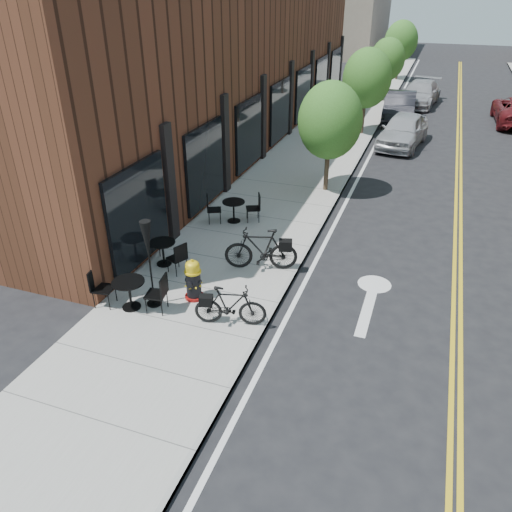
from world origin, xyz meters
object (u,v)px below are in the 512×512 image
at_px(bistro_set_c, 234,208).
at_px(parked_car_c, 420,93).
at_px(bicycle_left, 261,249).
at_px(patio_umbrella, 148,246).
at_px(parked_car_b, 399,107).
at_px(bistro_set_b, 163,250).
at_px(bicycle_right, 230,306).
at_px(bistro_set_a, 129,290).
at_px(fire_hydrant, 193,280).
at_px(parked_car_a, 403,130).

xyz_separation_m(bistro_set_c, parked_car_c, (4.31, 19.64, 0.14)).
relative_size(bicycle_left, patio_umbrella, 0.89).
bearing_deg(parked_car_b, bistro_set_b, -106.23).
bearing_deg(parked_car_b, bicycle_left, -98.77).
bearing_deg(bicycle_right, patio_umbrella, 72.17).
relative_size(bistro_set_a, patio_umbrella, 0.82).
relative_size(parked_car_b, parked_car_c, 0.95).
height_order(bicycle_left, parked_car_c, parked_car_c).
height_order(fire_hydrant, bistro_set_b, fire_hydrant).
relative_size(bistro_set_b, parked_car_c, 0.34).
distance_m(bicycle_left, bistro_set_c, 3.04).
distance_m(bicycle_left, bistro_set_a, 3.53).
xyz_separation_m(fire_hydrant, parked_car_c, (3.59, 23.95, 0.08)).
bearing_deg(parked_car_b, fire_hydrant, -101.28).
height_order(fire_hydrant, bistro_set_c, fire_hydrant).
xyz_separation_m(bicycle_right, parked_car_c, (2.37, 24.62, 0.10)).
bearing_deg(bicycle_left, bistro_set_b, -91.78).
distance_m(bicycle_right, patio_umbrella, 2.26).
relative_size(bicycle_left, parked_car_c, 0.40).
xyz_separation_m(patio_umbrella, parked_car_c, (4.36, 24.52, -0.97)).
distance_m(parked_car_a, parked_car_b, 4.76).
height_order(bicycle_right, patio_umbrella, patio_umbrella).
relative_size(bicycle_right, parked_car_a, 0.37).
xyz_separation_m(bicycle_right, bistro_set_c, (-1.94, 4.99, -0.04)).
bearing_deg(patio_umbrella, bistro_set_a, -144.58).
relative_size(bicycle_left, bistro_set_c, 1.16).
distance_m(bicycle_left, bistro_set_b, 2.62).
height_order(bistro_set_c, parked_car_b, parked_car_b).
bearing_deg(patio_umbrella, bicycle_left, 52.98).
xyz_separation_m(bicycle_right, patio_umbrella, (-1.99, 0.11, 1.07)).
bearing_deg(parked_car_b, bicycle_right, -97.60).
relative_size(bistro_set_a, parked_car_c, 0.37).
bearing_deg(bistro_set_a, patio_umbrella, 26.32).
relative_size(bistro_set_b, parked_car_a, 0.38).
bearing_deg(fire_hydrant, parked_car_b, 83.81).
bearing_deg(bistro_set_c, bistro_set_a, -120.07).
height_order(bicycle_right, parked_car_c, parked_car_c).
relative_size(bicycle_left, parked_car_b, 0.42).
bearing_deg(parked_car_b, parked_car_c, 76.53).
bearing_deg(bicycle_right, fire_hydrant, 46.44).
relative_size(bistro_set_a, parked_car_b, 0.39).
bearing_deg(fire_hydrant, bistro_set_c, 101.39).
bearing_deg(bistro_set_c, parked_car_b, 52.28).
height_order(bistro_set_c, parked_car_c, parked_car_c).
distance_m(bistro_set_a, bistro_set_b, 2.07).
distance_m(bistro_set_c, parked_car_b, 15.63).
bearing_deg(parked_car_c, parked_car_a, -84.44).
distance_m(fire_hydrant, bicycle_left, 2.13).
xyz_separation_m(bicycle_right, bistro_set_a, (-2.42, -0.20, -0.01)).
xyz_separation_m(bicycle_left, parked_car_b, (1.74, 17.70, 0.06)).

